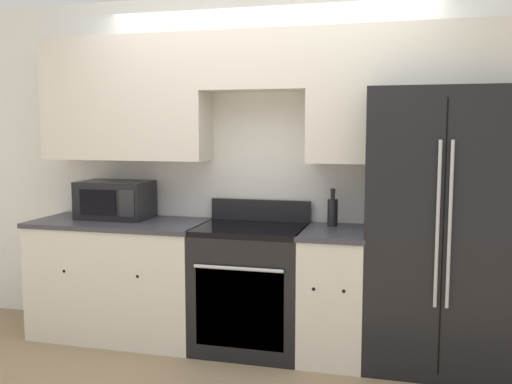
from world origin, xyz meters
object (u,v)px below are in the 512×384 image
Objects in this scene: refrigerator at (439,229)px; bottle at (333,211)px; microwave at (115,200)px; oven_range at (251,287)px.

bottle is at bearing 170.86° from refrigerator.
bottle is at bearing 2.83° from microwave.
microwave is at bearing 175.03° from oven_range.
oven_range is 0.81m from bottle.
bottle reaches higher than oven_range.
microwave is at bearing 179.18° from refrigerator.
refrigerator is at bearing -0.82° from microwave.
refrigerator is 0.74m from bottle.
refrigerator is (1.29, 0.06, 0.47)m from oven_range.
refrigerator is 3.41× the size of microwave.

